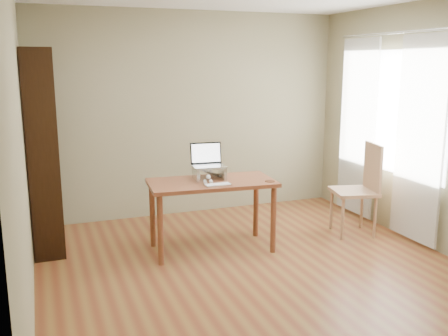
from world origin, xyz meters
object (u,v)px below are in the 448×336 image
Objects in this scene: desk at (212,191)px; keyboard at (218,185)px; cat at (205,173)px; bookshelf at (43,151)px; laptop at (207,160)px; chair at (360,185)px.

desk is 0.25m from keyboard.
keyboard is at bearing -73.07° from cat.
desk is 2.78× the size of cat.
bookshelf is 1.72m from laptop.
laptop is at bearing 94.32° from desk.
bookshelf is at bearing 165.28° from laptop.
keyboard is (-0.01, -0.22, 0.12)m from desk.
keyboard is 1.80m from chair.
bookshelf is at bearing 173.01° from cat.
chair is (1.81, -0.22, -0.24)m from cat.
desk is 5.03× the size of keyboard.
laptop reaches higher than chair.
laptop reaches higher than cat.
cat is at bearing -20.34° from bookshelf.
cat is at bearing -134.50° from laptop.
chair is (1.77, -0.25, -0.36)m from laptop.
laptop is at bearing 54.53° from cat.
desk is (1.62, -0.70, -0.41)m from bookshelf.
desk is 1.78m from chair.
keyboard is at bearing -29.74° from bookshelf.
desk is 0.33m from laptop.
keyboard is 0.34m from cat.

